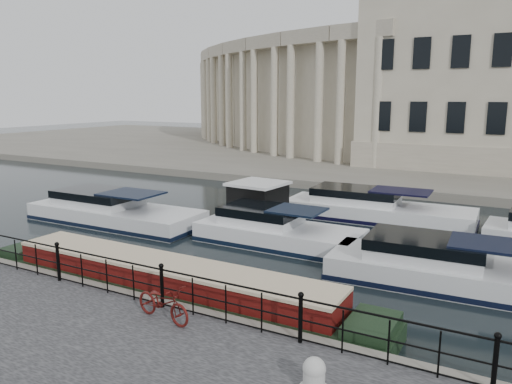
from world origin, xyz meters
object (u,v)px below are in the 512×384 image
bicycle (163,302)px  narrowboat (167,288)px  harbour_hut (258,206)px  mooring_bollard (314,375)px

bicycle → narrowboat: 2.72m
narrowboat → harbour_hut: bearing=101.0°
mooring_bollard → harbour_hut: (-7.78, 12.01, 0.09)m
bicycle → harbour_hut: harbour_hut is taller
mooring_bollard → narrowboat: size_ratio=0.05×
mooring_bollard → harbour_hut: 14.31m
mooring_bollard → bicycle: bearing=167.6°
harbour_hut → bicycle: bearing=-67.8°
bicycle → narrowboat: size_ratio=0.13×
narrowboat → harbour_hut: size_ratio=4.05×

